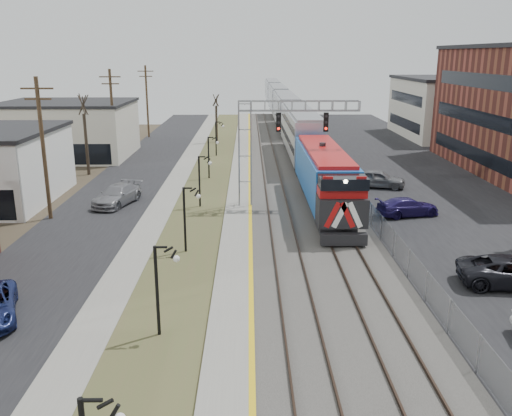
{
  "coord_description": "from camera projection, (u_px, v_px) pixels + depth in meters",
  "views": [
    {
      "loc": [
        -0.21,
        -12.51,
        11.39
      ],
      "look_at": [
        0.21,
        18.48,
        2.6
      ],
      "focal_mm": 38.0,
      "sensor_mm": 36.0,
      "label": 1
    }
  ],
  "objects": [
    {
      "name": "car_lot_d",
      "position": [
        408.0,
        207.0,
        39.48
      ],
      "size": [
        4.92,
        2.93,
        1.34
      ],
      "primitive_type": "imported",
      "rotation": [
        0.0,
        0.0,
        1.81
      ],
      "color": "#211854",
      "rests_on": "ground"
    },
    {
      "name": "car_street_b",
      "position": [
        117.0,
        196.0,
        42.38
      ],
      "size": [
        3.58,
        5.67,
        1.53
      ],
      "primitive_type": "imported",
      "rotation": [
        0.0,
        0.0,
        -0.29
      ],
      "color": "gray",
      "rests_on": "ground"
    },
    {
      "name": "signal_gantry",
      "position": [
        268.0,
        135.0,
        40.57
      ],
      "size": [
        9.0,
        1.07,
        8.15
      ],
      "color": "gray",
      "rests_on": "ground"
    },
    {
      "name": "sidewalk",
      "position": [
        174.0,
        186.0,
        48.72
      ],
      "size": [
        2.0,
        120.0,
        0.08
      ],
      "primitive_type": "cube",
      "color": "gray",
      "rests_on": "ground"
    },
    {
      "name": "grass_median",
      "position": [
        207.0,
        186.0,
        48.76
      ],
      "size": [
        4.0,
        120.0,
        0.06
      ],
      "primitive_type": "cube",
      "color": "#49502B",
      "rests_on": "ground"
    },
    {
      "name": "track_far",
      "position": [
        312.0,
        183.0,
        48.81
      ],
      "size": [
        1.58,
        120.0,
        0.15
      ],
      "color": "#2D2119",
      "rests_on": "ballast_bed"
    },
    {
      "name": "track_near",
      "position": [
        273.0,
        183.0,
        48.77
      ],
      "size": [
        1.58,
        120.0,
        0.15
      ],
      "color": "#2D2119",
      "rests_on": "ballast_bed"
    },
    {
      "name": "platform",
      "position": [
        240.0,
        185.0,
        48.77
      ],
      "size": [
        2.0,
        120.0,
        0.24
      ],
      "primitive_type": "cube",
      "color": "gray",
      "rests_on": "ground"
    },
    {
      "name": "parking_lot",
      "position": [
        428.0,
        185.0,
        49.02
      ],
      "size": [
        16.0,
        120.0,
        0.04
      ],
      "primitive_type": "cube",
      "color": "black",
      "rests_on": "ground"
    },
    {
      "name": "car_lot_e",
      "position": [
        378.0,
        179.0,
        47.87
      ],
      "size": [
        4.98,
        3.1,
        1.58
      ],
      "primitive_type": "imported",
      "rotation": [
        0.0,
        0.0,
        1.28
      ],
      "color": "slate",
      "rests_on": "ground"
    },
    {
      "name": "train",
      "position": [
        285.0,
        110.0,
        85.73
      ],
      "size": [
        3.0,
        108.65,
        5.33
      ],
      "color": "#1453A9",
      "rests_on": "ground"
    },
    {
      "name": "platform_edge",
      "position": [
        250.0,
        183.0,
        48.75
      ],
      "size": [
        0.24,
        120.0,
        0.01
      ],
      "primitive_type": "cube",
      "color": "gold",
      "rests_on": "platform"
    },
    {
      "name": "fence",
      "position": [
        342.0,
        177.0,
        48.71
      ],
      "size": [
        0.04,
        120.0,
        1.6
      ],
      "primitive_type": "cube",
      "color": "gray",
      "rests_on": "ground"
    },
    {
      "name": "lampposts",
      "position": [
        185.0,
        219.0,
        32.14
      ],
      "size": [
        0.14,
        62.14,
        4.0
      ],
      "color": "black",
      "rests_on": "ground"
    },
    {
      "name": "ballast_bed",
      "position": [
        295.0,
        185.0,
        48.84
      ],
      "size": [
        8.0,
        120.0,
        0.2
      ],
      "primitive_type": "cube",
      "color": "#595651",
      "rests_on": "ground"
    },
    {
      "name": "bare_trees",
      "position": [
        118.0,
        149.0,
        51.68
      ],
      "size": [
        12.3,
        42.3,
        5.95
      ],
      "color": "#382D23",
      "rests_on": "ground"
    },
    {
      "name": "street_west",
      "position": [
        123.0,
        186.0,
        48.66
      ],
      "size": [
        7.0,
        120.0,
        0.04
      ],
      "primitive_type": "cube",
      "color": "black",
      "rests_on": "ground"
    },
    {
      "name": "utility_poles",
      "position": [
        44.0,
        150.0,
        37.64
      ],
      "size": [
        0.28,
        80.28,
        10.0
      ],
      "color": "#4C3823",
      "rests_on": "ground"
    }
  ]
}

